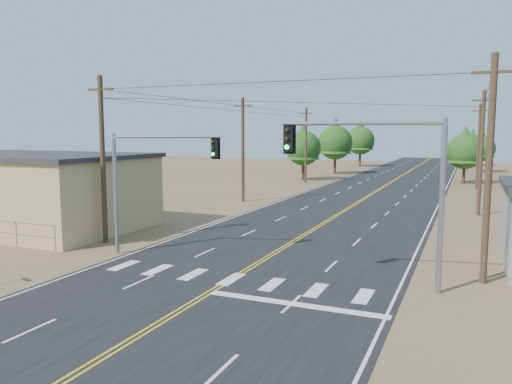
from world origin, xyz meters
The scene contains 17 objects.
ground centered at (0.00, 0.00, 0.00)m, with size 220.00×220.00×0.00m, color #93734F.
road centered at (0.00, 30.00, 0.01)m, with size 15.00×200.00×0.02m, color black.
building_left centered at (-21.00, 14.00, 2.50)m, with size 20.00×10.00×5.00m, color tan.
utility_pole_left_near centered at (-10.50, 12.00, 5.12)m, with size 1.80×0.30×10.00m.
utility_pole_left_mid centered at (-10.50, 32.00, 5.12)m, with size 1.80×0.30×10.00m.
utility_pole_left_far centered at (-10.50, 52.00, 5.12)m, with size 1.80×0.30×10.00m.
utility_pole_right_near centered at (10.50, 12.00, 5.12)m, with size 1.80×0.30×10.00m.
utility_pole_right_mid centered at (10.50, 32.00, 5.12)m, with size 1.80×0.30×10.00m.
utility_pole_right_far centered at (10.50, 52.00, 5.12)m, with size 1.80×0.30×10.00m.
signal_mast_left centered at (-6.36, 10.52, 4.50)m, with size 5.66×1.98×6.61m.
signal_mast_right centered at (6.82, 9.33, 4.94)m, with size 6.61×1.68×7.22m.
tree_left_near centered at (-12.03, 55.63, 5.01)m, with size 4.92×4.92×8.19m.
tree_left_mid centered at (-10.59, 67.93, 5.65)m, with size 5.54×5.54×9.23m.
tree_left_far centered at (-10.61, 87.89, 5.70)m, with size 5.59×5.59×9.31m.
tree_right_near centered at (9.00, 59.05, 4.68)m, with size 4.59×4.59×7.65m.
tree_right_mid centered at (11.40, 81.28, 4.46)m, with size 4.38×4.38×7.30m.
tree_right_far centered at (9.83, 98.09, 4.63)m, with size 4.54×4.54×7.57m.
Camera 1 is at (9.76, -11.79, 6.63)m, focal length 35.00 mm.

